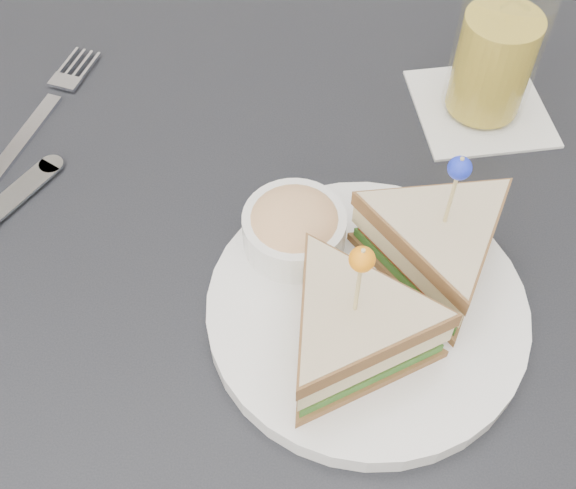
% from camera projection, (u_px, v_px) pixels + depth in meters
% --- Properties ---
extents(table, '(0.80, 0.80, 0.75)m').
position_uv_depth(table, '(276.00, 338.00, 0.63)').
color(table, black).
rests_on(table, ground).
extents(plate_meal, '(0.27, 0.26, 0.14)m').
position_uv_depth(plate_meal, '(379.00, 286.00, 0.53)').
color(plate_meal, white).
rests_on(plate_meal, table).
extents(cutlery_fork, '(0.08, 0.20, 0.01)m').
position_uv_depth(cutlery_fork, '(45.00, 109.00, 0.69)').
color(cutlery_fork, silver).
rests_on(cutlery_fork, table).
extents(drink_set, '(0.14, 0.14, 0.16)m').
position_uv_depth(drink_set, '(496.00, 51.00, 0.64)').
color(drink_set, white).
rests_on(drink_set, table).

